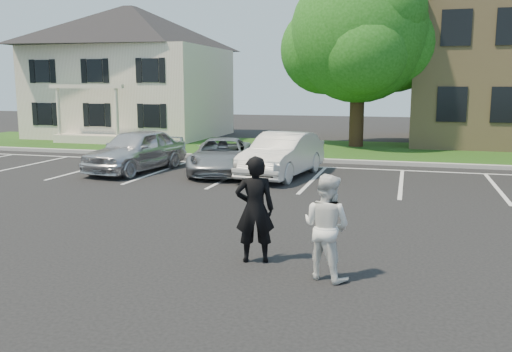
% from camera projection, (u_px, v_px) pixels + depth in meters
% --- Properties ---
extents(ground_plane, '(90.00, 90.00, 0.00)m').
position_uv_depth(ground_plane, '(242.00, 249.00, 10.27)').
color(ground_plane, black).
rests_on(ground_plane, ground).
extents(curb, '(40.00, 0.30, 0.15)m').
position_uv_depth(curb, '(331.00, 161.00, 21.65)').
color(curb, '#959690').
rests_on(curb, ground).
extents(grass_strip, '(44.00, 8.00, 0.08)m').
position_uv_depth(grass_strip, '(342.00, 150.00, 25.45)').
color(grass_strip, '#21440C').
rests_on(grass_strip, ground).
extents(stall_lines, '(34.00, 5.36, 0.01)m').
position_uv_depth(stall_lines, '(359.00, 176.00, 18.39)').
color(stall_lines, silver).
rests_on(stall_lines, ground).
extents(house, '(10.30, 9.22, 7.60)m').
position_uv_depth(house, '(132.00, 72.00, 32.07)').
color(house, beige).
rests_on(house, ground).
extents(tree, '(7.80, 7.20, 8.80)m').
position_uv_depth(tree, '(361.00, 37.00, 26.03)').
color(tree, black).
rests_on(tree, ground).
extents(man_black_suit, '(0.79, 0.64, 1.88)m').
position_uv_depth(man_black_suit, '(255.00, 209.00, 9.42)').
color(man_black_suit, black).
rests_on(man_black_suit, ground).
extents(man_white_shirt, '(1.02, 0.93, 1.71)m').
position_uv_depth(man_white_shirt, '(326.00, 227.00, 8.62)').
color(man_white_shirt, white).
rests_on(man_white_shirt, ground).
extents(car_silver_west, '(2.49, 4.70, 1.52)m').
position_uv_depth(car_silver_west, '(136.00, 150.00, 19.44)').
color(car_silver_west, silver).
rests_on(car_silver_west, ground).
extents(car_silver_minivan, '(2.98, 4.74, 1.22)m').
position_uv_depth(car_silver_minivan, '(222.00, 156.00, 19.03)').
color(car_silver_minivan, '#96989D').
rests_on(car_silver_minivan, ground).
extents(car_white_sedan, '(2.23, 4.68, 1.48)m').
position_uv_depth(car_white_sedan, '(282.00, 155.00, 18.33)').
color(car_white_sedan, silver).
rests_on(car_white_sedan, ground).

